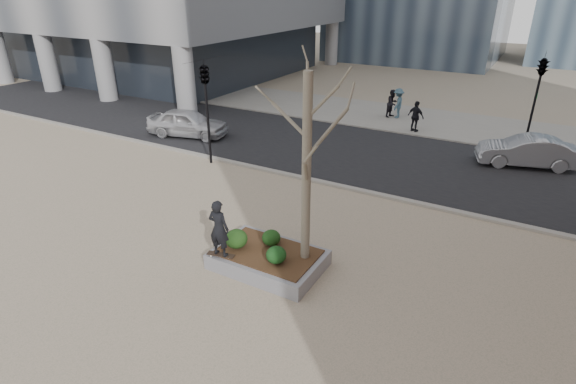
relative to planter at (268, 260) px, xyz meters
The scene contains 18 objects.
ground 1.02m from the planter, behind, with size 120.00×120.00×0.00m, color tan.
street 10.05m from the planter, 95.71° to the left, with size 60.00×8.00×0.02m, color black.
far_sidewalk 17.03m from the planter, 93.37° to the left, with size 60.00×6.00×0.02m, color gray.
planter is the anchor object (origin of this frame).
planter_mulch 0.25m from the planter, ahead, with size 2.70×1.70×0.04m, color #382314.
sycamore_tree 3.71m from the planter, 16.70° to the left, with size 2.80×2.80×6.60m, color gray, non-canonical shape.
shrub_left 1.08m from the planter, 165.48° to the right, with size 0.63×0.63×0.54m, color #133912.
shrub_middle 0.62m from the planter, 107.85° to the left, with size 0.53×0.53×0.45m, color black.
shrub_right 0.76m from the planter, 35.93° to the right, with size 0.55×0.55×0.47m, color #143F18.
skateboard 1.34m from the planter, 141.96° to the right, with size 0.78×0.20×0.07m, color black, non-canonical shape.
skateboarder 1.72m from the planter, 141.96° to the right, with size 0.60×0.39×1.64m, color black.
police_car 12.79m from the planter, 140.98° to the left, with size 1.67×4.14×1.41m, color silver.
car_silver 13.36m from the planter, 64.89° to the left, with size 1.40×4.02×1.32m, color #95969C.
pedestrian_a 17.02m from the planter, 96.32° to the left, with size 0.78×0.61×1.61m, color black.
pedestrian_b 16.95m from the planter, 95.17° to the left, with size 1.11×0.64×1.72m, color #385465.
pedestrian_c 14.66m from the planter, 89.49° to the left, with size 0.96×0.40×1.64m, color black.
traffic_light_near 8.82m from the planter, 139.25° to the left, with size 0.60×2.48×4.50m, color black, non-canonical shape.
traffic_light_far 15.73m from the planter, 69.36° to the left, with size 0.60×2.48×4.50m, color black, non-canonical shape.
Camera 1 is at (6.74, -8.97, 7.30)m, focal length 28.00 mm.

